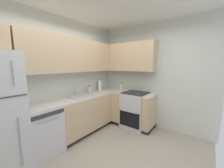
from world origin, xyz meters
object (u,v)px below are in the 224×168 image
soap_bottle (90,89)px  paper_towel_roll (100,85)px  dishwasher (42,131)px  oil_bottle (121,87)px  oven_range (135,109)px

soap_bottle → paper_towel_roll: 0.40m
dishwasher → oil_bottle: size_ratio=3.67×
soap_bottle → oil_bottle: oil_bottle is taller
paper_towel_roll → oil_bottle: size_ratio=1.42×
soap_bottle → oil_bottle: size_ratio=0.74×
oven_range → soap_bottle: bearing=122.2°
paper_towel_roll → dishwasher: bearing=-174.8°
soap_bottle → dishwasher: bearing=-172.5°
soap_bottle → paper_towel_roll: bearing=-2.9°
oil_bottle → oven_range: bearing=-87.5°
dishwasher → oven_range: bearing=-23.0°
dishwasher → paper_towel_roll: (1.77, 0.16, 0.61)m
soap_bottle → paper_towel_roll: size_ratio=0.52×
oven_range → paper_towel_roll: paper_towel_roll is taller
dishwasher → paper_towel_roll: size_ratio=2.58×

